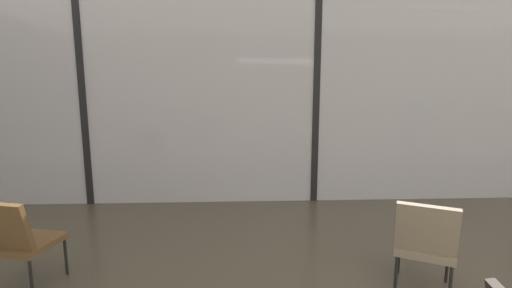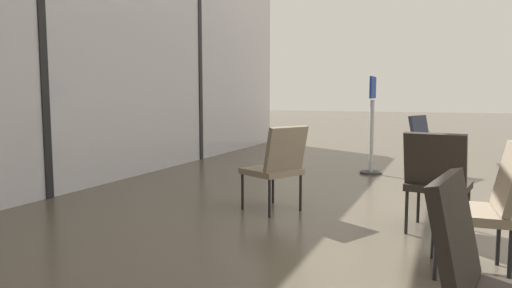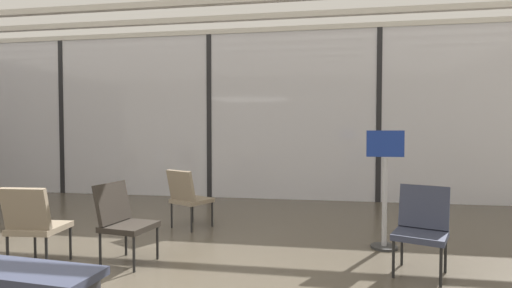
{
  "view_description": "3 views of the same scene",
  "coord_description": "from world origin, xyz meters",
  "px_view_note": "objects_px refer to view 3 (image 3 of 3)",
  "views": [
    {
      "loc": [
        -1.17,
        -0.3,
        1.83
      ],
      "look_at": [
        -0.85,
        6.87,
        0.64
      ],
      "focal_mm": 25.1,
      "sensor_mm": 36.0,
      "label": 1
    },
    {
      "loc": [
        -3.9,
        0.97,
        1.17
      ],
      "look_at": [
        0.54,
        2.83,
        0.66
      ],
      "focal_mm": 32.67,
      "sensor_mm": 36.0,
      "label": 2
    },
    {
      "loc": [
        2.33,
        -2.79,
        1.44
      ],
      "look_at": [
        0.57,
        7.86,
        1.05
      ],
      "focal_mm": 26.93,
      "sensor_mm": 36.0,
      "label": 3
    }
  ],
  "objects_px": {
    "parked_airplane": "(283,118)",
    "lounge_chair_4": "(34,221)",
    "lounge_chair_1": "(187,195)",
    "lounge_chair_2": "(422,224)",
    "lounge_chair_5": "(122,217)",
    "waiting_bench": "(2,281)",
    "info_sign": "(385,193)"
  },
  "relations": [
    {
      "from": "parked_airplane",
      "to": "lounge_chair_4",
      "type": "xyz_separation_m",
      "value": [
        -1.67,
        -10.0,
        -1.37
      ]
    },
    {
      "from": "lounge_chair_5",
      "to": "info_sign",
      "type": "distance_m",
      "value": 3.07
    },
    {
      "from": "lounge_chair_2",
      "to": "parked_airplane",
      "type": "bearing_deg",
      "value": 125.61
    },
    {
      "from": "lounge_chair_1",
      "to": "info_sign",
      "type": "relative_size",
      "value": 0.6
    },
    {
      "from": "parked_airplane",
      "to": "lounge_chair_1",
      "type": "distance_m",
      "value": 8.33
    },
    {
      "from": "lounge_chair_4",
      "to": "lounge_chair_5",
      "type": "xyz_separation_m",
      "value": [
        0.82,
        0.32,
        0.0
      ]
    },
    {
      "from": "lounge_chair_2",
      "to": "lounge_chair_5",
      "type": "height_order",
      "value": "same"
    },
    {
      "from": "lounge_chair_4",
      "to": "waiting_bench",
      "type": "height_order",
      "value": "lounge_chair_4"
    },
    {
      "from": "parked_airplane",
      "to": "lounge_chair_4",
      "type": "bearing_deg",
      "value": -99.48
    },
    {
      "from": "parked_airplane",
      "to": "lounge_chair_1",
      "type": "bearing_deg",
      "value": -94.49
    },
    {
      "from": "lounge_chair_1",
      "to": "parked_airplane",
      "type": "bearing_deg",
      "value": -66.86
    },
    {
      "from": "lounge_chair_4",
      "to": "info_sign",
      "type": "distance_m",
      "value": 3.95
    },
    {
      "from": "info_sign",
      "to": "lounge_chair_2",
      "type": "bearing_deg",
      "value": -72.86
    },
    {
      "from": "lounge_chair_1",
      "to": "lounge_chair_2",
      "type": "xyz_separation_m",
      "value": [
        2.93,
        -1.28,
        0.0
      ]
    },
    {
      "from": "lounge_chair_5",
      "to": "waiting_bench",
      "type": "height_order",
      "value": "lounge_chair_5"
    },
    {
      "from": "lounge_chair_4",
      "to": "info_sign",
      "type": "relative_size",
      "value": 0.6
    },
    {
      "from": "lounge_chair_4",
      "to": "info_sign",
      "type": "height_order",
      "value": "info_sign"
    },
    {
      "from": "lounge_chair_1",
      "to": "waiting_bench",
      "type": "distance_m",
      "value": 2.99
    },
    {
      "from": "lounge_chair_2",
      "to": "info_sign",
      "type": "relative_size",
      "value": 0.6
    },
    {
      "from": "lounge_chair_5",
      "to": "lounge_chair_2",
      "type": "bearing_deg",
      "value": -76.58
    },
    {
      "from": "lounge_chair_5",
      "to": "info_sign",
      "type": "relative_size",
      "value": 0.6
    },
    {
      "from": "lounge_chair_2",
      "to": "lounge_chair_5",
      "type": "bearing_deg",
      "value": -153.99
    },
    {
      "from": "lounge_chair_4",
      "to": "waiting_bench",
      "type": "distance_m",
      "value": 1.35
    },
    {
      "from": "parked_airplane",
      "to": "lounge_chair_2",
      "type": "height_order",
      "value": "parked_airplane"
    },
    {
      "from": "lounge_chair_1",
      "to": "lounge_chair_5",
      "type": "relative_size",
      "value": 1.0
    },
    {
      "from": "lounge_chair_1",
      "to": "info_sign",
      "type": "height_order",
      "value": "info_sign"
    },
    {
      "from": "parked_airplane",
      "to": "lounge_chair_1",
      "type": "height_order",
      "value": "parked_airplane"
    },
    {
      "from": "lounge_chair_2",
      "to": "info_sign",
      "type": "distance_m",
      "value": 0.83
    },
    {
      "from": "lounge_chair_1",
      "to": "waiting_bench",
      "type": "xyz_separation_m",
      "value": [
        -0.34,
        -2.97,
        -0.13
      ]
    },
    {
      "from": "parked_airplane",
      "to": "lounge_chair_5",
      "type": "xyz_separation_m",
      "value": [
        -0.85,
        -9.69,
        -1.37
      ]
    },
    {
      "from": "lounge_chair_2",
      "to": "lounge_chair_4",
      "type": "relative_size",
      "value": 1.0
    },
    {
      "from": "waiting_bench",
      "to": "info_sign",
      "type": "relative_size",
      "value": 1.06
    }
  ]
}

